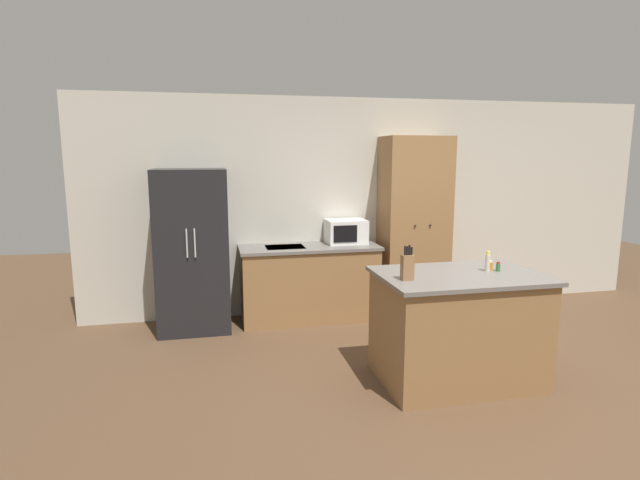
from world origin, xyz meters
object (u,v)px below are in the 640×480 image
object	(u,v)px
knife_block	(407,267)
spice_bottle_tall_dark	(488,262)
spice_bottle_amber_oil	(490,265)
microwave	(346,231)
pantry_cabinet	(414,226)
spice_bottle_short_red	(498,267)
refrigerator	(193,250)

from	to	relation	value
knife_block	spice_bottle_tall_dark	size ratio (longest dim) A/B	1.63
spice_bottle_amber_oil	spice_bottle_tall_dark	bearing A→B (deg)	-140.78
microwave	spice_bottle_tall_dark	world-z (taller)	microwave
spice_bottle_tall_dark	spice_bottle_amber_oil	size ratio (longest dim) A/B	2.13
microwave	spice_bottle_tall_dark	size ratio (longest dim) A/B	2.67
pantry_cabinet	spice_bottle_short_red	distance (m)	1.89
microwave	pantry_cabinet	bearing A→B (deg)	-3.61
spice_bottle_amber_oil	spice_bottle_short_red	bearing A→B (deg)	-58.88
knife_block	microwave	bearing A→B (deg)	88.31
pantry_cabinet	spice_bottle_tall_dark	bearing A→B (deg)	-93.60
refrigerator	spice_bottle_short_red	bearing A→B (deg)	-34.95
knife_block	spice_bottle_short_red	distance (m)	0.89
microwave	spice_bottle_short_red	xyz separation A→B (m)	(0.82, -1.95, -0.04)
pantry_cabinet	spice_bottle_amber_oil	bearing A→B (deg)	-91.95
spice_bottle_tall_dark	spice_bottle_amber_oil	distance (m)	0.08
knife_block	spice_bottle_amber_oil	xyz separation A→B (m)	(0.84, 0.18, -0.07)
refrigerator	pantry_cabinet	size ratio (longest dim) A/B	0.83
knife_block	spice_bottle_short_red	world-z (taller)	knife_block
pantry_cabinet	spice_bottle_amber_oil	distance (m)	1.83
knife_block	pantry_cabinet	bearing A→B (deg)	65.86
knife_block	spice_bottle_short_red	xyz separation A→B (m)	(0.88, 0.12, -0.07)
microwave	spice_bottle_amber_oil	bearing A→B (deg)	-67.53
knife_block	spice_bottle_amber_oil	size ratio (longest dim) A/B	3.48
spice_bottle_tall_dark	spice_bottle_short_red	xyz separation A→B (m)	(0.09, -0.02, -0.04)
microwave	knife_block	size ratio (longest dim) A/B	1.63
refrigerator	knife_block	distance (m)	2.59
knife_block	spice_bottle_tall_dark	bearing A→B (deg)	9.91
microwave	spice_bottle_tall_dark	bearing A→B (deg)	-69.45
spice_bottle_tall_dark	spice_bottle_short_red	distance (m)	0.10
pantry_cabinet	spice_bottle_tall_dark	distance (m)	1.88
refrigerator	spice_bottle_short_red	size ratio (longest dim) A/B	21.54
spice_bottle_tall_dark	spice_bottle_short_red	world-z (taller)	spice_bottle_tall_dark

